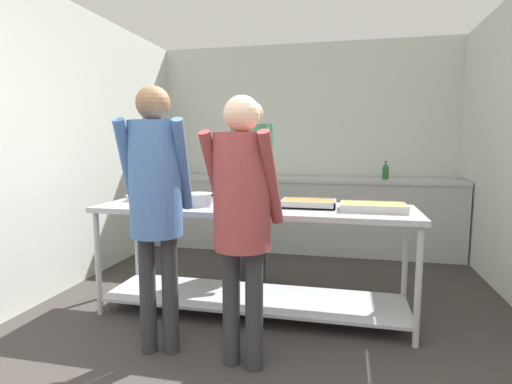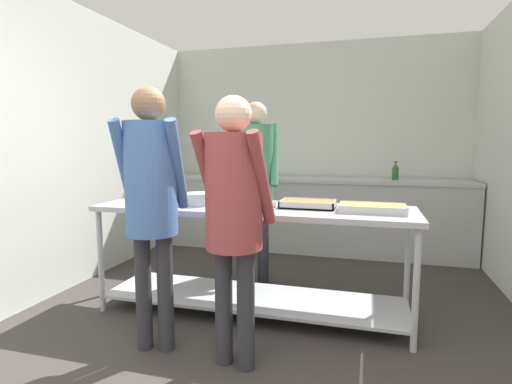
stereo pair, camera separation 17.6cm
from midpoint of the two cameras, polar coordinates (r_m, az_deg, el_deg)
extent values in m
cube|color=silver|center=(5.43, 9.08, 6.60)|extent=(4.00, 0.06, 2.65)
cube|color=silver|center=(4.19, -22.93, 6.06)|extent=(0.06, 4.36, 2.65)
cube|color=#A8A8A8|center=(5.15, 8.40, -3.31)|extent=(3.84, 0.62, 0.88)
cube|color=#ADAFB5|center=(5.09, 8.49, 1.81)|extent=(3.84, 0.65, 0.04)
cube|color=black|center=(5.04, 16.02, 1.66)|extent=(0.48, 0.42, 0.02)
cube|color=#ADAFB5|center=(3.11, 1.11, -2.41)|extent=(2.46, 0.70, 0.04)
cube|color=#ADAFB5|center=(3.31, 1.08, -14.88)|extent=(2.38, 0.62, 0.02)
cylinder|color=#ADAFB5|center=(3.44, -19.93, -9.29)|extent=(0.04, 0.04, 0.82)
cylinder|color=#ADAFB5|center=(2.86, 23.58, -12.81)|extent=(0.04, 0.04, 0.82)
cylinder|color=#ADAFB5|center=(3.93, -14.77, -7.10)|extent=(0.04, 0.04, 0.82)
cylinder|color=#ADAFB5|center=(3.43, 22.24, -9.47)|extent=(0.04, 0.04, 0.82)
cylinder|color=#B2B2B7|center=(3.58, -14.86, -0.69)|extent=(0.18, 0.18, 0.05)
sphere|color=#2D702D|center=(3.56, -14.49, -0.16)|extent=(0.04, 0.04, 0.04)
sphere|color=#2D702D|center=(3.60, -14.87, -0.08)|extent=(0.05, 0.05, 0.05)
sphere|color=#2D702D|center=(3.57, -15.51, -0.17)|extent=(0.05, 0.05, 0.05)
cylinder|color=white|center=(3.47, -11.04, -1.13)|extent=(0.26, 0.26, 0.01)
cylinder|color=white|center=(3.47, -11.04, -0.93)|extent=(0.26, 0.26, 0.01)
cylinder|color=white|center=(3.47, -11.05, -0.74)|extent=(0.26, 0.26, 0.01)
cylinder|color=white|center=(3.47, -11.05, -0.54)|extent=(0.26, 0.26, 0.01)
cylinder|color=#ADAFB5|center=(3.18, -6.69, -1.01)|extent=(0.23, 0.23, 0.10)
cylinder|color=beige|center=(3.17, -6.70, -0.25)|extent=(0.20, 0.20, 0.01)
cylinder|color=black|center=(3.11, -3.55, -0.44)|extent=(0.14, 0.02, 0.02)
cube|color=#ADAFB5|center=(2.98, 0.20, -2.33)|extent=(0.39, 0.30, 0.01)
cube|color=brown|center=(2.98, 0.20, -1.84)|extent=(0.37, 0.27, 0.04)
cube|color=#ADAFB5|center=(2.84, -0.58, -2.34)|extent=(0.39, 0.01, 0.05)
cube|color=#ADAFB5|center=(3.11, 0.90, -1.53)|extent=(0.39, 0.01, 0.05)
cube|color=#ADAFB5|center=(3.03, -3.28, -1.76)|extent=(0.01, 0.30, 0.05)
cube|color=#ADAFB5|center=(2.93, 3.79, -2.07)|extent=(0.01, 0.30, 0.05)
cube|color=#ADAFB5|center=(3.09, 9.06, -2.07)|extent=(0.41, 0.27, 0.01)
cube|color=#9E6B33|center=(3.09, 9.07, -1.60)|extent=(0.39, 0.25, 0.04)
cube|color=#ADAFB5|center=(2.96, 8.77, -2.04)|extent=(0.41, 0.01, 0.05)
cube|color=#ADAFB5|center=(3.22, 9.34, -1.34)|extent=(0.41, 0.01, 0.05)
cube|color=#ADAFB5|center=(3.12, 5.42, -1.54)|extent=(0.01, 0.27, 0.05)
cube|color=#ADAFB5|center=(3.07, 12.77, -1.81)|extent=(0.01, 0.27, 0.05)
cube|color=#ADAFB5|center=(3.00, 17.89, -2.62)|extent=(0.46, 0.28, 0.01)
cube|color=gold|center=(2.99, 17.91, -2.14)|extent=(0.44, 0.25, 0.04)
cube|color=#ADAFB5|center=(2.86, 18.00, -2.62)|extent=(0.46, 0.01, 0.05)
cube|color=#ADAFB5|center=(3.12, 17.82, -1.84)|extent=(0.46, 0.01, 0.05)
cube|color=#ADAFB5|center=(2.99, 13.58, -2.07)|extent=(0.01, 0.28, 0.05)
cube|color=#ADAFB5|center=(3.01, 22.20, -2.34)|extent=(0.01, 0.28, 0.05)
cylinder|color=#2D2D33|center=(2.53, -2.57, -15.91)|extent=(0.11, 0.11, 0.73)
cylinder|color=#2D2D33|center=(2.47, 0.65, -16.50)|extent=(0.11, 0.11, 0.73)
cylinder|color=#993D3D|center=(2.39, -4.84, 2.19)|extent=(0.12, 0.31, 0.55)
cylinder|color=#993D3D|center=(2.23, 3.07, 1.88)|extent=(0.12, 0.31, 0.55)
cylinder|color=#993D3D|center=(2.32, -1.02, 0.08)|extent=(0.33, 0.33, 0.68)
sphere|color=beige|center=(2.31, -1.04, 11.11)|extent=(0.21, 0.21, 0.21)
cylinder|color=#2D2D33|center=(2.76, -13.97, -13.70)|extent=(0.10, 0.10, 0.77)
cylinder|color=#2D2D33|center=(2.72, -10.98, -13.94)|extent=(0.10, 0.10, 0.77)
cylinder|color=#4770B2|center=(2.62, -16.56, 3.70)|extent=(0.13, 0.33, 0.58)
cylinder|color=#4770B2|center=(2.52, -9.23, 3.78)|extent=(0.13, 0.33, 0.58)
cylinder|color=#4770B2|center=(2.57, -12.92, 1.88)|extent=(0.32, 0.32, 0.71)
sphere|color=#8C6647|center=(2.57, -13.20, 12.18)|extent=(0.21, 0.21, 0.21)
cylinder|color=#2D2D33|center=(3.90, 2.37, -7.21)|extent=(0.11, 0.11, 0.79)
cylinder|color=#2D2D33|center=(3.90, 0.17, -7.20)|extent=(0.11, 0.11, 0.79)
cylinder|color=#3D7F5B|center=(3.78, 3.98, 5.35)|extent=(0.14, 0.33, 0.59)
cylinder|color=#3D7F5B|center=(3.79, -1.37, 5.37)|extent=(0.14, 0.33, 0.59)
cylinder|color=#3D7F5B|center=(3.79, 1.30, 4.07)|extent=(0.33, 0.33, 0.73)
sphere|color=beige|center=(3.79, 1.32, 11.20)|extent=(0.21, 0.21, 0.21)
cylinder|color=#23602D|center=(5.04, 20.23, 2.47)|extent=(0.08, 0.08, 0.14)
cone|color=#23602D|center=(5.04, 20.28, 3.60)|extent=(0.07, 0.07, 0.06)
cylinder|color=black|center=(5.03, 20.30, 4.01)|extent=(0.03, 0.03, 0.02)
camera|label=1|loc=(0.09, -88.42, 0.19)|focal=28.00mm
camera|label=2|loc=(0.09, 91.58, -0.19)|focal=28.00mm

